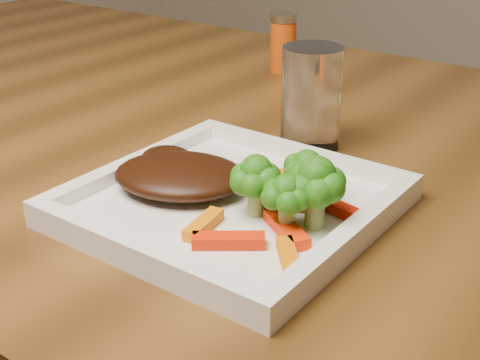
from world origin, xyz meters
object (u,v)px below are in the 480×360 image
Objects in this scene: steak at (181,175)px; drinking_glass at (311,99)px; plate at (232,207)px; spice_shaker at (283,43)px; dining_table at (158,319)px.

drinking_glass reaches higher than steak.
spice_shaker is (-0.23, 0.44, 0.04)m from plate.
drinking_glass is at bearing -1.66° from dining_table.
plate is at bearing 8.85° from steak.
plate reaches higher than dining_table.
plate is 2.25× the size of drinking_glass.
spice_shaker is at bearing 73.96° from dining_table.
spice_shaker is 0.33m from drinking_glass.
drinking_glass reaches higher than plate.
drinking_glass is (0.20, -0.26, 0.01)m from spice_shaker.
spice_shaker is 0.77× the size of drinking_glass.
plate is 2.93× the size of spice_shaker.
plate is at bearing -62.61° from spice_shaker.
dining_table is at bearing -106.04° from spice_shaker.
spice_shaker is at bearing 117.39° from plate.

